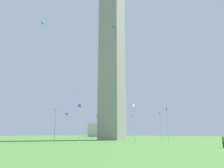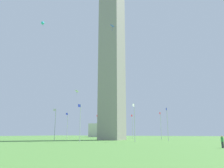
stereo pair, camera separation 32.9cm
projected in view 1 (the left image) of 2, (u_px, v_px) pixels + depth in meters
name	position (u px, v px, depth m)	size (l,w,h in m)	color
ground_plane	(112.00, 140.00, 65.76)	(260.00, 260.00, 0.00)	#548C3D
obelisk_monument	(112.00, 46.00, 72.22)	(6.51, 6.51, 59.19)	gray
flagpole_n	(80.00, 121.00, 52.23)	(1.12, 0.14, 8.75)	silver
flagpole_ne	(135.00, 121.00, 51.36)	(1.12, 0.14, 8.75)	silver
flagpole_e	(168.00, 122.00, 59.52)	(1.12, 0.14, 8.75)	silver
flagpole_se	(161.00, 124.00, 71.91)	(1.12, 0.14, 8.75)	silver
flagpole_s	(132.00, 125.00, 81.29)	(1.12, 0.14, 8.75)	silver
flagpole_sw	(98.00, 126.00, 82.15)	(1.12, 0.14, 8.75)	silver
flagpole_w	(67.00, 125.00, 73.99)	(1.12, 0.14, 8.75)	silver
flagpole_nw	(55.00, 123.00, 61.60)	(1.12, 0.14, 8.75)	silver
person_green_shirt	(223.00, 142.00, 29.29)	(0.32, 0.32, 1.62)	#2D2D38
kite_blue_diamond	(113.00, 26.00, 50.40)	(0.98, 0.90, 1.43)	blue
kite_white_diamond	(77.00, 91.00, 55.00)	(0.93, 1.01, 1.38)	white
kite_cyan_delta	(43.00, 23.00, 64.04)	(1.36, 1.46, 1.93)	#33C6D1
distant_building	(107.00, 130.00, 134.69)	(24.90, 11.81, 7.54)	beige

